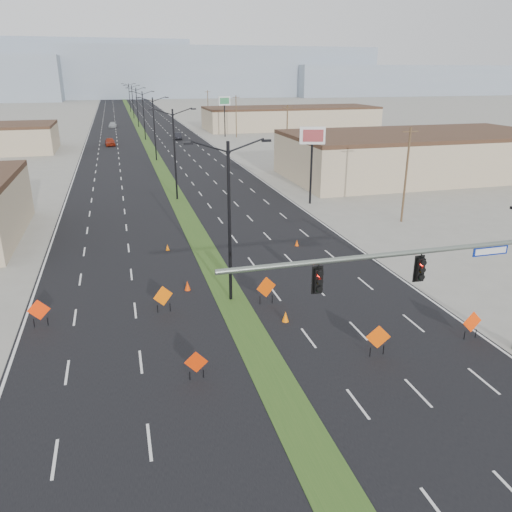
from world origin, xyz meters
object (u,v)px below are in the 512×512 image
object	(u,v)px
streetlight_4	(137,106)
construction_sign_1	(196,363)
streetlight_2	(154,127)
pole_sign_east_near	(312,142)
construction_sign_5	(472,323)
streetlight_3	(144,114)
streetlight_5	(133,101)
cone_0	(187,286)
signal_mast	(454,274)
car_left	(110,142)
pole_sign_east_far	(224,104)
streetlight_0	(229,218)
car_mid	(178,136)
construction_sign_0	(39,311)
streetlight_6	(129,97)
streetlight_1	(175,152)
construction_sign_2	(163,297)
construction_sign_3	(266,288)
car_far	(113,125)
construction_sign_4	(378,338)
cone_3	(168,247)
cone_1	(285,317)
cone_2	(297,243)

from	to	relation	value
streetlight_4	construction_sign_1	xyz separation A→B (m)	(-3.51, -120.20, -4.55)
streetlight_2	pole_sign_east_near	world-z (taller)	streetlight_2
streetlight_4	construction_sign_5	xyz separation A→B (m)	(11.50, -120.37, -4.45)
streetlight_3	streetlight_5	xyz separation A→B (m)	(0.00, 56.00, 0.00)
streetlight_5	pole_sign_east_near	bearing A→B (deg)	-83.23
streetlight_2	streetlight_3	xyz separation A→B (m)	(0.00, 28.00, 0.00)
cone_0	streetlight_5	bearing A→B (deg)	88.97
signal_mast	construction_sign_5	world-z (taller)	signal_mast
car_left	pole_sign_east_far	size ratio (longest dim) A/B	0.52
car_left	streetlight_4	bearing A→B (deg)	74.42
signal_mast	streetlight_0	size ratio (longest dim) A/B	1.63
car_mid	construction_sign_1	bearing A→B (deg)	-95.13
streetlight_3	construction_sign_0	xyz separation A→B (m)	(-11.28, -84.63, -4.43)
streetlight_6	car_left	distance (m)	91.96
car_left	construction_sign_5	world-z (taller)	construction_sign_5
streetlight_1	construction_sign_2	world-z (taller)	streetlight_1
pole_sign_east_far	streetlight_2	bearing A→B (deg)	-137.34
construction_sign_3	streetlight_1	bearing A→B (deg)	79.32
construction_sign_2	streetlight_4	bearing A→B (deg)	66.06
car_far	construction_sign_4	bearing A→B (deg)	-79.76
streetlight_4	cone_3	size ratio (longest dim) A/B	18.84
streetlight_5	cone_1	size ratio (longest dim) A/B	15.23
signal_mast	streetlight_4	xyz separation A→B (m)	(-8.56, 122.00, 0.63)
signal_mast	car_far	size ratio (longest dim) A/B	3.55
construction_sign_2	construction_sign_4	world-z (taller)	construction_sign_4
construction_sign_3	cone_1	xyz separation A→B (m)	(0.41, -2.61, -0.76)
streetlight_1	cone_3	xyz separation A→B (m)	(-2.92, -17.44, -5.15)
construction_sign_0	streetlight_6	bearing A→B (deg)	85.67
streetlight_0	streetlight_2	world-z (taller)	same
streetlight_5	construction_sign_0	world-z (taller)	streetlight_5
car_left	construction_sign_1	bearing A→B (deg)	-91.24
construction_sign_2	cone_0	bearing A→B (deg)	35.35
streetlight_0	streetlight_6	xyz separation A→B (m)	(0.00, 168.00, 0.00)
streetlight_2	cone_2	size ratio (longest dim) A/B	18.24
construction_sign_3	pole_sign_east_near	size ratio (longest dim) A/B	0.22
construction_sign_5	streetlight_0	bearing A→B (deg)	138.70
streetlight_5	construction_sign_2	world-z (taller)	streetlight_5
construction_sign_5	signal_mast	bearing A→B (deg)	-156.29
streetlight_3	construction_sign_5	bearing A→B (deg)	-82.90
construction_sign_5	cone_2	size ratio (longest dim) A/B	2.99
signal_mast	construction_sign_3	size ratio (longest dim) A/B	8.87
streetlight_2	car_far	xyz separation A→B (m)	(-6.70, 56.18, -4.75)
streetlight_3	cone_3	size ratio (longest dim) A/B	18.84
streetlight_1	car_mid	distance (m)	55.63
cone_1	car_far	bearing A→B (deg)	94.49
cone_3	streetlight_2	bearing A→B (deg)	86.32
streetlight_0	cone_2	bearing A→B (deg)	49.00
cone_3	pole_sign_east_far	xyz separation A→B (m)	(20.74, 74.40, 6.83)
pole_sign_east_near	streetlight_6	bearing A→B (deg)	111.58
streetlight_5	construction_sign_1	size ratio (longest dim) A/B	6.74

